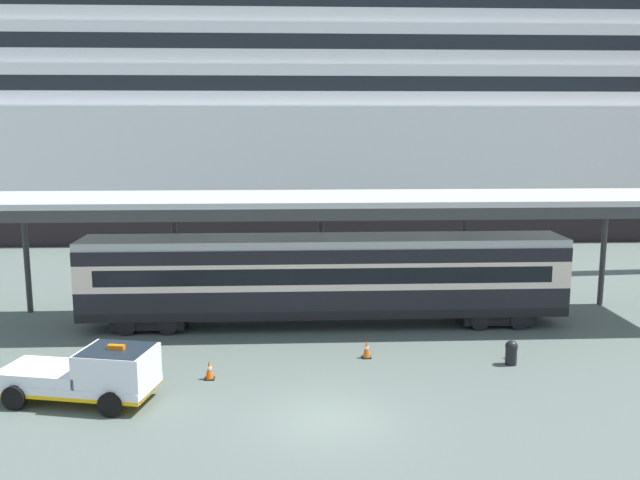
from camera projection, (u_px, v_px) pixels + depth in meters
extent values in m
plane|color=#54615A|center=(327.00, 419.00, 21.43)|extent=(400.00, 400.00, 0.00)
cube|color=black|center=(490.00, 205.00, 64.10)|extent=(170.16, 23.28, 3.11)
cube|color=white|center=(492.00, 149.00, 63.22)|extent=(170.16, 23.28, 7.26)
cube|color=white|center=(495.00, 92.00, 62.34)|extent=(156.55, 21.42, 3.09)
cube|color=black|center=(537.00, 84.00, 51.82)|extent=(149.74, 0.12, 1.11)
cube|color=white|center=(496.00, 57.00, 61.82)|extent=(150.29, 20.56, 3.09)
cube|color=black|center=(537.00, 43.00, 51.72)|extent=(143.75, 0.12, 1.11)
cube|color=white|center=(498.00, 22.00, 61.29)|extent=(144.03, 19.71, 3.09)
cube|color=black|center=(537.00, 1.00, 51.61)|extent=(137.76, 0.12, 1.11)
cube|color=#BABABA|center=(324.00, 198.00, 30.91)|extent=(35.76, 5.62, 0.25)
cube|color=#353535|center=(327.00, 215.00, 28.31)|extent=(35.76, 0.20, 0.50)
cylinder|color=#353535|center=(26.00, 255.00, 33.10)|extent=(0.28, 0.28, 5.67)
cylinder|color=#353535|center=(175.00, 254.00, 33.44)|extent=(0.28, 0.28, 5.67)
cylinder|color=#353535|center=(321.00, 253.00, 33.79)|extent=(0.28, 0.28, 5.67)
cylinder|color=#353535|center=(464.00, 251.00, 34.14)|extent=(0.28, 0.28, 5.67)
cylinder|color=#353535|center=(603.00, 250.00, 34.49)|extent=(0.28, 0.28, 5.67)
cube|color=black|center=(324.00, 307.00, 31.26)|extent=(21.73, 2.80, 0.40)
cube|color=black|center=(324.00, 293.00, 31.15)|extent=(21.73, 2.80, 0.90)
cube|color=beige|center=(324.00, 271.00, 30.97)|extent=(21.73, 2.80, 1.20)
cube|color=black|center=(326.00, 277.00, 29.62)|extent=(19.99, 0.08, 0.72)
cube|color=black|center=(324.00, 251.00, 30.82)|extent=(21.73, 2.80, 0.60)
cube|color=#B1B1B1|center=(324.00, 241.00, 30.74)|extent=(21.73, 2.69, 0.36)
cube|color=black|center=(152.00, 318.00, 30.95)|extent=(3.20, 2.35, 0.50)
cylinder|color=black|center=(126.00, 327.00, 29.75)|extent=(0.84, 0.12, 0.84)
cylinder|color=black|center=(168.00, 326.00, 29.84)|extent=(0.84, 0.12, 0.84)
cube|color=black|center=(492.00, 313.00, 31.71)|extent=(3.20, 2.35, 0.50)
cylinder|color=black|center=(480.00, 321.00, 30.51)|extent=(0.84, 0.12, 0.84)
cylinder|color=black|center=(520.00, 321.00, 30.60)|extent=(0.84, 0.12, 0.84)
cube|color=white|center=(77.00, 384.00, 22.80)|extent=(5.51, 3.06, 0.36)
cube|color=#F2B20C|center=(78.00, 388.00, 22.82)|extent=(5.51, 3.08, 0.12)
cube|color=white|center=(117.00, 366.00, 22.43)|extent=(2.65, 2.36, 1.10)
cube|color=#19232D|center=(117.00, 356.00, 22.38)|extent=(2.42, 2.24, 0.44)
cube|color=orange|center=(116.00, 347.00, 22.33)|extent=(0.59, 0.31, 0.16)
cube|color=white|center=(48.00, 372.00, 22.90)|extent=(3.25, 2.50, 0.36)
cylinder|color=black|center=(137.00, 381.00, 23.53)|extent=(0.83, 0.42, 0.80)
cylinder|color=black|center=(110.00, 404.00, 21.58)|extent=(0.83, 0.42, 0.80)
cylinder|color=black|center=(48.00, 375.00, 24.07)|extent=(0.83, 0.42, 0.80)
cylinder|color=black|center=(14.00, 398.00, 22.12)|extent=(0.83, 0.42, 0.80)
cube|color=black|center=(366.00, 357.00, 27.04)|extent=(0.36, 0.36, 0.04)
cone|color=#EA590F|center=(367.00, 348.00, 26.98)|extent=(0.30, 0.30, 0.68)
cylinder|color=white|center=(367.00, 348.00, 26.97)|extent=(0.17, 0.17, 0.10)
cube|color=black|center=(210.00, 379.00, 24.80)|extent=(0.36, 0.36, 0.04)
cone|color=#EA590F|center=(209.00, 369.00, 24.74)|extent=(0.30, 0.30, 0.69)
cylinder|color=white|center=(209.00, 368.00, 24.73)|extent=(0.17, 0.17, 0.10)
cube|color=black|center=(511.00, 358.00, 27.00)|extent=(0.36, 0.36, 0.04)
cone|color=#EA590F|center=(512.00, 350.00, 26.95)|extent=(0.30, 0.30, 0.58)
cylinder|color=white|center=(512.00, 349.00, 26.95)|extent=(0.17, 0.17, 0.08)
cylinder|color=black|center=(511.00, 356.00, 26.23)|extent=(0.44, 0.44, 0.70)
sphere|color=black|center=(512.00, 347.00, 26.17)|extent=(0.48, 0.48, 0.48)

